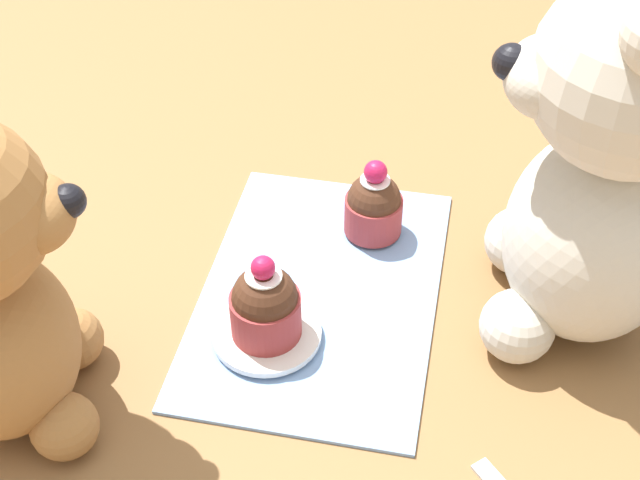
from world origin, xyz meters
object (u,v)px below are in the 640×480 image
cupcake_near_cream_bear (374,205)px  cupcake_near_tan_bear (265,305)px  teddy_bear_cream (605,166)px  saucer_plate (267,333)px

cupcake_near_cream_bear → cupcake_near_tan_bear: size_ratio=0.96×
teddy_bear_cream → cupcake_near_cream_bear: size_ratio=4.13×
cupcake_near_cream_bear → saucer_plate: bearing=-23.9°
cupcake_near_cream_bear → saucer_plate: 0.14m
teddy_bear_cream → saucer_plate: bearing=-72.7°
cupcake_near_tan_bear → cupcake_near_cream_bear: bearing=156.1°
cupcake_near_cream_bear → saucer_plate: (0.13, -0.06, -0.02)m
cupcake_near_cream_bear → saucer_plate: size_ratio=0.87×
saucer_plate → cupcake_near_tan_bear: cupcake_near_tan_bear is taller
teddy_bear_cream → saucer_plate: (0.07, -0.21, -0.13)m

